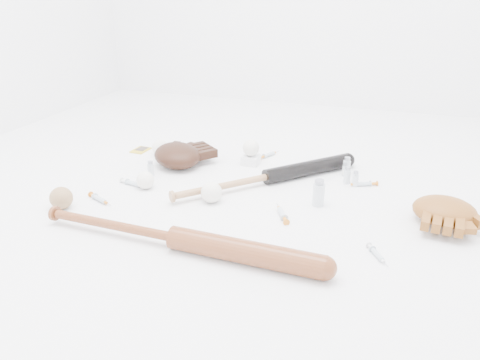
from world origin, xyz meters
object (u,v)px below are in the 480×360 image
(glove_dark, at_px, (177,155))
(bat_wood, at_px, (175,238))
(bat_dark, at_px, (267,177))
(pedestal, at_px, (251,160))

(glove_dark, bearing_deg, bat_wood, -25.50)
(bat_dark, distance_m, glove_dark, 0.44)
(glove_dark, relative_size, pedestal, 3.85)
(bat_dark, bearing_deg, bat_wood, -149.89)
(pedestal, bearing_deg, bat_dark, -55.87)
(bat_dark, bearing_deg, pedestal, 78.06)
(bat_wood, relative_size, pedestal, 13.39)
(bat_dark, height_order, glove_dark, glove_dark)
(bat_wood, bearing_deg, pedestal, 91.43)
(glove_dark, xyz_separation_m, pedestal, (0.31, 0.12, -0.03))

